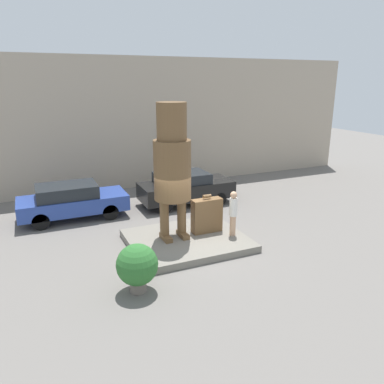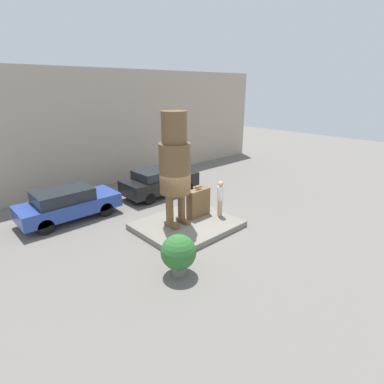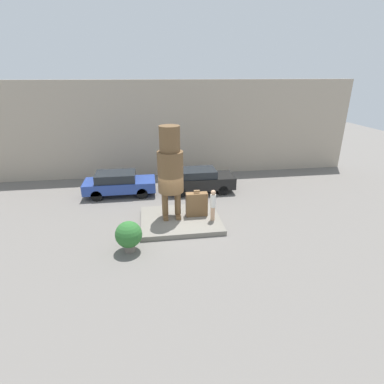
{
  "view_description": "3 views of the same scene",
  "coord_description": "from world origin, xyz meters",
  "px_view_note": "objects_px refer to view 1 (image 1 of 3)",
  "views": [
    {
      "loc": [
        -4.85,
        -11.34,
        5.63
      ],
      "look_at": [
        0.19,
        -0.01,
        1.92
      ],
      "focal_mm": 35.0,
      "sensor_mm": 36.0,
      "label": 1
    },
    {
      "loc": [
        -7.88,
        -8.79,
        5.85
      ],
      "look_at": [
        0.49,
        0.21,
        1.48
      ],
      "focal_mm": 28.0,
      "sensor_mm": 36.0,
      "label": 2
    },
    {
      "loc": [
        -1.45,
        -13.82,
        7.23
      ],
      "look_at": [
        0.6,
        -0.05,
        1.69
      ],
      "focal_mm": 28.0,
      "sensor_mm": 36.0,
      "label": 3
    }
  ],
  "objects_px": {
    "parked_car_black": "(185,187)",
    "planter_pot": "(137,266)",
    "giant_suitcase": "(207,215)",
    "statue_figure": "(172,161)",
    "parked_car_blue": "(72,200)",
    "tourist": "(233,211)"
  },
  "relations": [
    {
      "from": "parked_car_black",
      "to": "planter_pot",
      "type": "relative_size",
      "value": 3.11
    },
    {
      "from": "giant_suitcase",
      "to": "planter_pot",
      "type": "xyz_separation_m",
      "value": [
        -3.36,
        -2.56,
        -0.09
      ]
    },
    {
      "from": "statue_figure",
      "to": "parked_car_blue",
      "type": "bearing_deg",
      "value": 125.77
    },
    {
      "from": "giant_suitcase",
      "to": "tourist",
      "type": "distance_m",
      "value": 1.02
    },
    {
      "from": "giant_suitcase",
      "to": "statue_figure",
      "type": "bearing_deg",
      "value": 179.13
    },
    {
      "from": "tourist",
      "to": "parked_car_blue",
      "type": "distance_m",
      "value": 6.95
    },
    {
      "from": "parked_car_blue",
      "to": "giant_suitcase",
      "type": "bearing_deg",
      "value": -44.05
    },
    {
      "from": "tourist",
      "to": "parked_car_black",
      "type": "distance_m",
      "value": 4.66
    },
    {
      "from": "statue_figure",
      "to": "parked_car_blue",
      "type": "height_order",
      "value": "statue_figure"
    },
    {
      "from": "statue_figure",
      "to": "planter_pot",
      "type": "bearing_deg",
      "value": -128.46
    },
    {
      "from": "parked_car_blue",
      "to": "planter_pot",
      "type": "height_order",
      "value": "parked_car_blue"
    },
    {
      "from": "giant_suitcase",
      "to": "planter_pot",
      "type": "distance_m",
      "value": 4.23
    },
    {
      "from": "statue_figure",
      "to": "planter_pot",
      "type": "height_order",
      "value": "statue_figure"
    },
    {
      "from": "giant_suitcase",
      "to": "planter_pot",
      "type": "height_order",
      "value": "giant_suitcase"
    },
    {
      "from": "tourist",
      "to": "parked_car_blue",
      "type": "bearing_deg",
      "value": 136.06
    },
    {
      "from": "giant_suitcase",
      "to": "planter_pot",
      "type": "bearing_deg",
      "value": -142.71
    },
    {
      "from": "giant_suitcase",
      "to": "parked_car_black",
      "type": "bearing_deg",
      "value": 78.23
    },
    {
      "from": "parked_car_black",
      "to": "giant_suitcase",
      "type": "bearing_deg",
      "value": -101.77
    },
    {
      "from": "statue_figure",
      "to": "tourist",
      "type": "bearing_deg",
      "value": -18.86
    },
    {
      "from": "parked_car_black",
      "to": "statue_figure",
      "type": "bearing_deg",
      "value": -118.42
    },
    {
      "from": "tourist",
      "to": "parked_car_blue",
      "type": "height_order",
      "value": "tourist"
    },
    {
      "from": "giant_suitcase",
      "to": "parked_car_black",
      "type": "relative_size",
      "value": 0.33
    }
  ]
}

